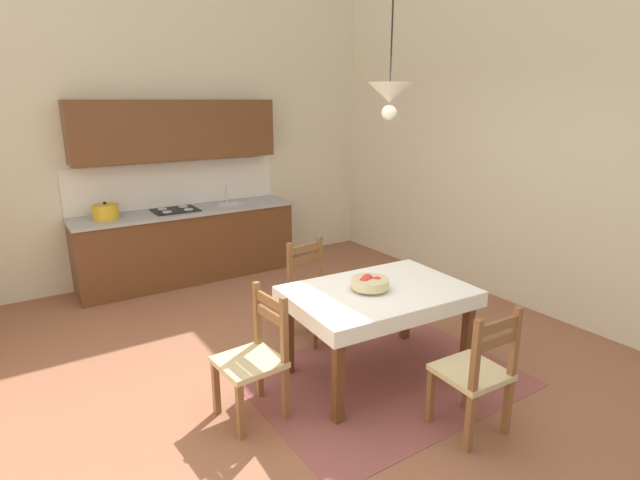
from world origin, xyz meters
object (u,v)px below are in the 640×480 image
object	(u,v)px
dining_table	(378,304)
fruit_bowl	(370,283)
kitchen_cabinetry	(185,212)
dining_chair_tv_side	(254,359)
dining_chair_camera_side	(476,373)
dining_chair_kitchen_side	(314,292)
pendant_lamp	(390,94)

from	to	relation	value
dining_table	fruit_bowl	bearing A→B (deg)	162.98
kitchen_cabinetry	dining_chair_tv_side	bearing A→B (deg)	-100.53
kitchen_cabinetry	dining_chair_tv_side	xyz separation A→B (m)	(-0.57, -3.07, -0.41)
dining_chair_camera_side	dining_chair_kitchen_side	size ratio (longest dim) A/B	1.00
dining_table	dining_chair_tv_side	xyz separation A→B (m)	(-1.08, 0.05, -0.19)
dining_chair_tv_side	fruit_bowl	xyz separation A→B (m)	(1.00, -0.03, 0.37)
dining_chair_tv_side	pendant_lamp	xyz separation A→B (m)	(1.12, -0.05, 1.80)
dining_chair_tv_side	pendant_lamp	distance (m)	2.12
fruit_bowl	pendant_lamp	xyz separation A→B (m)	(0.12, -0.02, 1.43)
fruit_bowl	dining_chair_camera_side	bearing A→B (deg)	-81.26
dining_table	dining_chair_camera_side	world-z (taller)	dining_chair_camera_side
dining_table	dining_chair_camera_side	bearing A→B (deg)	-85.57
kitchen_cabinetry	dining_chair_kitchen_side	distance (m)	2.33
dining_chair_tv_side	dining_chair_kitchen_side	bearing A→B (deg)	38.70
dining_chair_camera_side	dining_chair_tv_side	size ratio (longest dim) A/B	1.00
dining_chair_kitchen_side	kitchen_cabinetry	bearing A→B (deg)	101.66
dining_chair_camera_side	fruit_bowl	bearing A→B (deg)	98.74
dining_chair_camera_side	pendant_lamp	bearing A→B (deg)	91.87
kitchen_cabinetry	dining_table	bearing A→B (deg)	-80.83
dining_chair_kitchen_side	dining_chair_camera_side	bearing A→B (deg)	-86.41
dining_table	pendant_lamp	world-z (taller)	pendant_lamp
dining_chair_camera_side	dining_chair_tv_side	world-z (taller)	same
dining_chair_kitchen_side	dining_chair_tv_side	distance (m)	1.32
dining_chair_camera_side	dining_table	bearing A→B (deg)	94.43
kitchen_cabinetry	fruit_bowl	world-z (taller)	kitchen_cabinetry
dining_table	dining_chair_kitchen_side	size ratio (longest dim) A/B	1.58
kitchen_cabinetry	pendant_lamp	size ratio (longest dim) A/B	3.32
kitchen_cabinetry	dining_chair_tv_side	world-z (taller)	kitchen_cabinetry
kitchen_cabinetry	fruit_bowl	bearing A→B (deg)	-82.11
dining_table	dining_chair_tv_side	distance (m)	1.09
fruit_bowl	dining_chair_tv_side	bearing A→B (deg)	178.27
dining_chair_kitchen_side	dining_chair_tv_side	size ratio (longest dim) A/B	1.00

